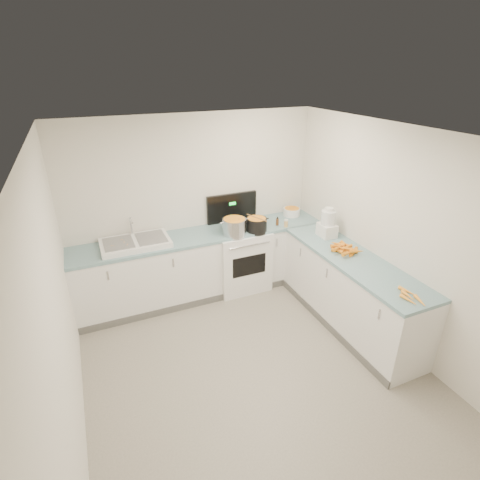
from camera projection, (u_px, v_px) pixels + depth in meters
name	position (u px, v px, depth m)	size (l,w,h in m)	color
floor	(255.00, 370.00, 4.11)	(3.50, 4.00, 0.00)	gray
ceiling	(260.00, 138.00, 3.05)	(3.50, 4.00, 0.00)	silver
wall_back	(195.00, 206.00, 5.24)	(3.50, 2.50, 0.00)	silver
wall_front	(427.00, 450.00, 1.92)	(3.50, 2.50, 0.00)	silver
wall_left	(57.00, 316.00, 2.95)	(4.00, 2.50, 0.00)	silver
wall_right	(397.00, 240.00, 4.21)	(4.00, 2.50, 0.00)	silver
counter_back	(204.00, 264.00, 5.32)	(3.50, 0.62, 0.94)	white
counter_right	(350.00, 291.00, 4.68)	(0.62, 2.20, 0.94)	white
stove	(240.00, 257.00, 5.51)	(0.76, 0.65, 1.36)	white
sink	(135.00, 243.00, 4.78)	(0.86, 0.52, 0.31)	white
steel_pot	(234.00, 227.00, 5.08)	(0.33, 0.33, 0.24)	silver
black_pot	(257.00, 225.00, 5.19)	(0.29, 0.29, 0.20)	black
wooden_spoon	(257.00, 218.00, 5.14)	(0.02, 0.02, 0.37)	#AD7A47
mixing_bowl	(292.00, 212.00, 5.72)	(0.26, 0.26, 0.12)	white
extract_bottle	(277.00, 222.00, 5.38)	(0.04, 0.04, 0.10)	#593319
spice_jar	(286.00, 224.00, 5.33)	(0.05, 0.05, 0.09)	#E5B266
food_processor	(328.00, 224.00, 4.98)	(0.20, 0.25, 0.41)	white
carrot_pile	(344.00, 249.00, 4.62)	(0.39, 0.43, 0.09)	orange
peeled_carrots	(411.00, 297.00, 3.70)	(0.17, 0.37, 0.04)	orange
peelings	(119.00, 243.00, 4.68)	(0.21, 0.21, 0.01)	tan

